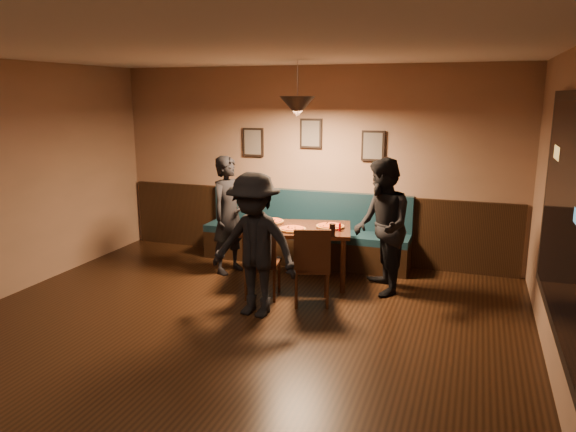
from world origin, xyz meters
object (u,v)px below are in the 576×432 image
at_px(diner_front, 254,245).
at_px(tabasco_bottle, 340,227).
at_px(chair_near_left, 263,261).
at_px(diner_left, 229,215).
at_px(chair_near_right, 312,265).
at_px(dining_table, 297,254).
at_px(soda_glass, 332,230).
at_px(booth_bench, 305,229).
at_px(diner_right, 382,227).

relative_size(diner_front, tabasco_bottle, 12.93).
relative_size(chair_near_left, diner_left, 0.56).
xyz_separation_m(chair_near_left, chair_near_right, (0.62, -0.02, 0.02)).
height_order(chair_near_right, diner_front, diner_front).
relative_size(dining_table, tabasco_bottle, 11.04).
relative_size(chair_near_left, chair_near_right, 0.96).
bearing_deg(soda_glass, tabasco_bottle, 83.44).
distance_m(chair_near_right, soda_glass, 0.53).
bearing_deg(diner_left, chair_near_right, -100.20).
bearing_deg(diner_left, chair_near_left, -115.25).
relative_size(booth_bench, chair_near_right, 3.21).
relative_size(booth_bench, chair_near_left, 3.34).
distance_m(chair_near_left, diner_front, 0.65).
bearing_deg(chair_near_left, chair_near_right, -11.79).
xyz_separation_m(dining_table, diner_right, (1.10, -0.04, 0.47)).
bearing_deg(dining_table, diner_front, -107.64).
height_order(diner_left, tabasco_bottle, diner_left).
relative_size(diner_left, tabasco_bottle, 12.99).
height_order(booth_bench, dining_table, booth_bench).
distance_m(dining_table, diner_front, 1.28).
xyz_separation_m(chair_near_left, diner_right, (1.31, 0.62, 0.38)).
height_order(booth_bench, diner_right, diner_right).
bearing_deg(booth_bench, diner_front, -88.40).
height_order(booth_bench, diner_left, diner_left).
relative_size(dining_table, chair_near_left, 1.51).
distance_m(diner_right, soda_glass, 0.61).
distance_m(dining_table, chair_near_left, 0.70).
height_order(chair_near_left, diner_left, diner_left).
height_order(dining_table, diner_front, diner_front).
height_order(booth_bench, chair_near_right, booth_bench).
height_order(diner_right, diner_front, diner_right).
relative_size(diner_right, tabasco_bottle, 13.51).
bearing_deg(chair_near_left, diner_right, 14.95).
bearing_deg(diner_front, dining_table, 93.77).
distance_m(diner_right, diner_front, 1.66).
height_order(diner_left, diner_front, diner_left).
bearing_deg(chair_near_left, diner_front, -87.60).
bearing_deg(booth_bench, diner_left, -139.04).
xyz_separation_m(diner_front, tabasco_bottle, (0.67, 1.16, -0.01)).
xyz_separation_m(booth_bench, chair_near_left, (-0.07, -1.47, -0.05)).
distance_m(diner_left, soda_glass, 1.58).
height_order(booth_bench, soda_glass, booth_bench).
xyz_separation_m(booth_bench, diner_right, (1.24, -0.85, 0.33)).
bearing_deg(chair_near_right, booth_bench, 92.30).
distance_m(chair_near_left, soda_glass, 0.91).
height_order(diner_left, diner_right, diner_right).
distance_m(dining_table, soda_glass, 0.76).
distance_m(chair_near_left, tabasco_bottle, 1.06).
bearing_deg(diner_right, booth_bench, -146.47).
xyz_separation_m(dining_table, soda_glass, (0.54, -0.29, 0.44)).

